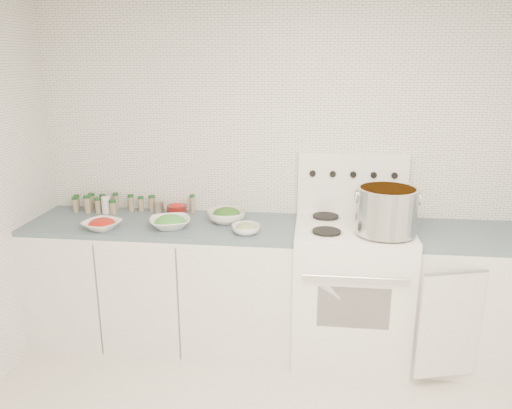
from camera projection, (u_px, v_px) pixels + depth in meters
name	position (u px, v px, depth m)	size (l,w,h in m)	color
room_walls	(264.00, 168.00, 2.05)	(3.54, 3.04, 2.52)	white
counter_left	(166.00, 282.00, 3.58)	(1.85, 0.62, 0.90)	white
stove	(350.00, 285.00, 3.42)	(0.76, 0.70, 1.36)	white
counter_right	(474.00, 298.00, 3.34)	(0.89, 0.74, 0.90)	white
stock_pot	(386.00, 209.00, 3.08)	(0.40, 0.37, 0.29)	silver
bowl_tomato	(102.00, 224.00, 3.31)	(0.30, 0.30, 0.08)	white
bowl_snowpea	(170.00, 222.00, 3.34)	(0.34, 0.34, 0.09)	white
bowl_broccoli	(227.00, 215.00, 3.45)	(0.31, 0.31, 0.11)	white
bowl_zucchini	(246.00, 228.00, 3.23)	(0.20, 0.20, 0.07)	white
bowl_pepper	(177.00, 209.00, 3.61)	(0.14, 0.14, 0.09)	#601310
salt_canister	(106.00, 205.00, 3.66)	(0.06, 0.06, 0.12)	white
tin_can	(159.00, 207.00, 3.66)	(0.07, 0.07, 0.09)	#AFA394
spice_cluster	(114.00, 203.00, 3.70)	(0.93, 0.15, 0.14)	gray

